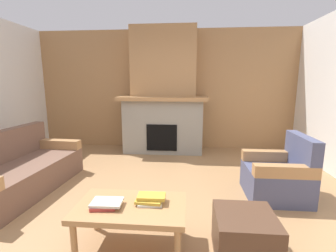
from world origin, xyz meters
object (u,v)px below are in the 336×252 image
(fireplace, at_px, (164,99))
(armchair, at_px, (279,176))
(ottoman, at_px, (245,235))
(couch, at_px, (19,172))
(coffee_table, at_px, (131,210))

(fireplace, distance_m, armchair, 2.88)
(fireplace, relative_size, armchair, 3.18)
(ottoman, bearing_deg, fireplace, 107.89)
(fireplace, height_order, couch, fireplace)
(armchair, bearing_deg, coffee_table, -146.03)
(couch, bearing_deg, armchair, 2.24)
(couch, distance_m, ottoman, 3.08)
(fireplace, relative_size, couch, 1.46)
(armchair, height_order, ottoman, armchair)
(armchair, bearing_deg, fireplace, 130.40)
(couch, distance_m, armchair, 3.61)
(fireplace, relative_size, coffee_table, 2.70)
(fireplace, xyz_separation_m, armchair, (1.78, -2.09, -0.87))
(fireplace, relative_size, ottoman, 5.19)
(coffee_table, bearing_deg, couch, 151.13)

